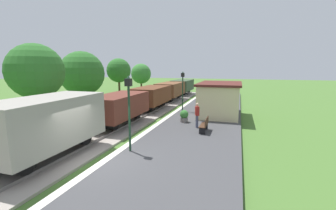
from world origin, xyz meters
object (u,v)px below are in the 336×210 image
potted_planter (184,116)px  lamp_post_far (183,84)px  freight_train (149,97)px  tree_trackside_mid (36,71)px  tree_field_distant (141,74)px  bench_near_hut (205,125)px  lamp_post_near (129,100)px  person_waiting (197,114)px  tree_trackside_far (82,74)px  station_hut (220,99)px  tree_field_left (119,71)px

potted_planter → lamp_post_far: (-1.16, 4.26, 2.08)m
freight_train → potted_planter: size_ratio=35.59×
tree_trackside_mid → tree_field_distant: 23.63m
bench_near_hut → lamp_post_near: bearing=-123.9°
person_waiting → lamp_post_near: (-2.36, -5.36, 1.62)m
tree_trackside_far → station_hut: bearing=-3.9°
freight_train → potted_planter: freight_train is taller
lamp_post_near → tree_field_distant: (-10.84, 26.03, 0.45)m
lamp_post_near → station_hut: bearing=71.4°
person_waiting → tree_trackside_far: size_ratio=0.28×
potted_planter → tree_field_left: size_ratio=0.17×
person_waiting → tree_trackside_mid: bearing=-5.6°
freight_train → bench_near_hut: freight_train is taller
bench_near_hut → tree_trackside_mid: bearing=-170.2°
station_hut → bench_near_hut: station_hut is taller
tree_trackside_far → freight_train: bearing=-3.3°
lamp_post_near → tree_field_left: tree_field_left is taller
tree_field_distant → tree_trackside_far: bearing=-91.6°
freight_train → tree_trackside_mid: bearing=-120.5°
tree_field_distant → potted_planter: bearing=-58.2°
lamp_post_near → tree_field_distant: tree_field_distant is taller
bench_near_hut → tree_field_left: size_ratio=0.27×
bench_near_hut → lamp_post_far: size_ratio=0.41×
tree_trackside_far → tree_field_distant: 14.75m
tree_field_distant → tree_field_left: bearing=-88.1°
lamp_post_far → tree_trackside_far: 11.29m
lamp_post_near → bench_near_hut: bearing=56.1°
station_hut → lamp_post_far: bearing=169.4°
bench_near_hut → tree_trackside_mid: tree_trackside_mid is taller
tree_field_distant → bench_near_hut: bearing=-57.2°
bench_near_hut → potted_planter: (-1.86, 2.18, 0.00)m
tree_field_left → freight_train: bearing=-44.9°
station_hut → bench_near_hut: (-0.44, -5.79, -0.93)m
freight_train → tree_field_left: size_ratio=5.91×
potted_planter → lamp_post_far: bearing=105.2°
tree_trackside_mid → tree_trackside_far: (-3.03, 8.74, -0.39)m
station_hut → potted_planter: bearing=-122.4°
lamp_post_far → tree_trackside_far: tree_trackside_far is taller
lamp_post_far → tree_field_distant: tree_field_distant is taller
lamp_post_far → tree_field_left: size_ratio=0.67×
tree_field_left → tree_trackside_mid: bearing=-81.4°
person_waiting → lamp_post_far: lamp_post_far is taller
bench_near_hut → person_waiting: size_ratio=0.88×
station_hut → person_waiting: bearing=-102.5°
person_waiting → lamp_post_far: 6.26m
tree_field_left → tree_field_distant: bearing=91.9°
station_hut → potted_planter: station_hut is taller
tree_field_distant → lamp_post_near: bearing=-67.4°
potted_planter → bench_near_hut: bearing=-49.5°
bench_near_hut → lamp_post_far: 7.41m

